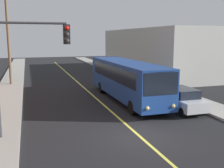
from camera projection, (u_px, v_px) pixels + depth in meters
ground_plane at (139, 136)px, 14.14m from camera, size 120.00×120.00×0.00m
sidewalk_left at (6, 102)px, 21.37m from camera, size 2.50×90.00×0.15m
sidewalk_right at (168, 91)px, 25.68m from camera, size 2.50×90.00×0.15m
lane_stripe_center at (83, 87)px, 28.23m from camera, size 0.16×60.00×0.01m
building_right_warehouse at (167, 51)px, 40.01m from camera, size 12.00×24.48×6.32m
city_bus at (126, 78)px, 22.00m from camera, size 2.68×12.18×3.20m
parked_car_silver at (181, 99)px, 19.01m from camera, size 1.83×4.41×1.62m
utility_pole_mid at (7, 24)px, 28.03m from camera, size 2.40×0.28×11.72m
traffic_signal_left_corner at (28, 55)px, 13.33m from camera, size 3.75×0.48×6.00m
fire_hydrant at (177, 90)px, 23.31m from camera, size 0.44×0.26×0.84m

